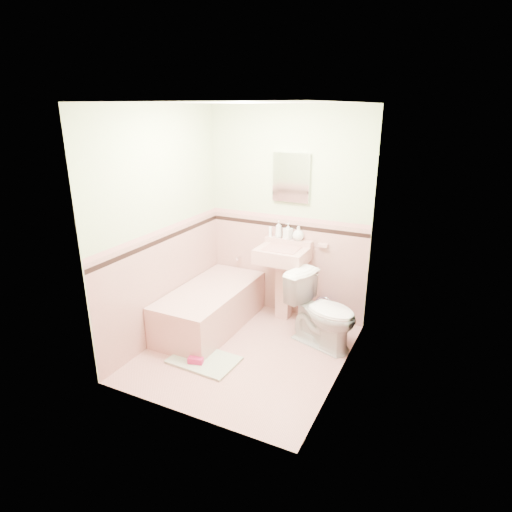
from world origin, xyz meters
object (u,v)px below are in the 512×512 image
at_px(soap_bottle_left, 279,229).
at_px(bucket, 323,314).
at_px(medicine_cabinet, 291,178).
at_px(soap_bottle_right, 298,233).
at_px(toilet, 323,311).
at_px(sink, 282,284).
at_px(bathtub, 211,309).
at_px(shoe, 196,360).
at_px(soap_bottle_mid, 288,231).

xyz_separation_m(soap_bottle_left, bucket, (0.62, -0.04, -0.97)).
distance_m(medicine_cabinet, soap_bottle_right, 0.65).
bearing_deg(medicine_cabinet, toilet, -42.49).
distance_m(sink, bucket, 0.61).
distance_m(bathtub, medicine_cabinet, 1.78).
distance_m(soap_bottle_left, soap_bottle_right, 0.25).
bearing_deg(bathtub, toilet, 7.42).
xyz_separation_m(toilet, shoe, (-1.01, -0.95, -0.34)).
bearing_deg(medicine_cabinet, bathtub, -132.58).
height_order(medicine_cabinet, soap_bottle_mid, medicine_cabinet).
relative_size(medicine_cabinet, soap_bottle_right, 3.26).
relative_size(soap_bottle_mid, soap_bottle_right, 1.13).
bearing_deg(medicine_cabinet, soap_bottle_right, -14.14).
bearing_deg(toilet, medicine_cabinet, 65.36).
distance_m(bathtub, bucket, 1.35).
bearing_deg(toilet, bucket, 33.05).
distance_m(sink, medicine_cabinet, 1.26).
distance_m(bathtub, soap_bottle_mid, 1.29).
distance_m(toilet, bucket, 0.59).
bearing_deg(bathtub, soap_bottle_left, 52.33).
relative_size(sink, medicine_cabinet, 1.64).
distance_m(soap_bottle_right, bucket, 1.02).
xyz_separation_m(sink, soap_bottle_mid, (-0.01, 0.18, 0.62)).
bearing_deg(sink, medicine_cabinet, 90.00).
bearing_deg(bucket, soap_bottle_left, 176.15).
bearing_deg(bathtub, soap_bottle_right, 41.62).
height_order(soap_bottle_left, shoe, soap_bottle_left).
bearing_deg(sink, bucket, 15.86).
relative_size(soap_bottle_right, toilet, 0.22).
xyz_separation_m(bucket, shoe, (-0.87, -1.45, -0.05)).
height_order(medicine_cabinet, soap_bottle_left, medicine_cabinet).
relative_size(bathtub, soap_bottle_right, 8.75).
height_order(bathtub, medicine_cabinet, medicine_cabinet).
xyz_separation_m(bathtub, soap_bottle_left, (0.55, 0.71, 0.86)).
distance_m(sink, soap_bottle_left, 0.66).
height_order(soap_bottle_mid, shoe, soap_bottle_mid).
relative_size(soap_bottle_left, soap_bottle_mid, 1.07).
xyz_separation_m(soap_bottle_mid, bucket, (0.50, -0.04, -0.96)).
bearing_deg(shoe, soap_bottle_left, 64.96).
height_order(bathtub, soap_bottle_mid, soap_bottle_mid).
bearing_deg(soap_bottle_mid, sink, -86.25).
bearing_deg(bucket, medicine_cabinet, 171.63).
bearing_deg(shoe, soap_bottle_mid, 60.55).
relative_size(sink, soap_bottle_mid, 4.74).
bearing_deg(soap_bottle_left, toilet, -35.60).
relative_size(bathtub, medicine_cabinet, 2.69).
bearing_deg(toilet, soap_bottle_left, 72.24).
height_order(soap_bottle_right, toilet, soap_bottle_right).
distance_m(toilet, shoe, 1.43).
bearing_deg(bucket, sink, -164.14).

